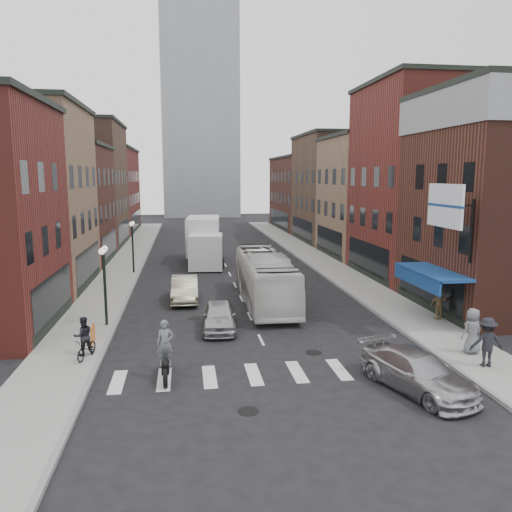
{
  "coord_description": "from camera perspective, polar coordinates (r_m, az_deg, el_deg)",
  "views": [
    {
      "loc": [
        -3.42,
        -21.05,
        7.54
      ],
      "look_at": [
        0.68,
        7.33,
        2.94
      ],
      "focal_mm": 35.0,
      "sensor_mm": 36.0,
      "label": 1
    }
  ],
  "objects": [
    {
      "name": "curb_left",
      "position": [
        43.86,
        -12.77,
        -1.02
      ],
      "size": [
        0.2,
        74.0,
        0.16
      ],
      "primitive_type": "cube",
      "color": "gray",
      "rests_on": "ground"
    },
    {
      "name": "sedan_left_far",
      "position": [
        30.77,
        -8.16,
        -3.75
      ],
      "size": [
        1.62,
        4.52,
        1.49
      ],
      "primitive_type": "imported",
      "rotation": [
        0.0,
        0.0,
        -0.01
      ],
      "color": "#B5AF92",
      "rests_on": "ground"
    },
    {
      "name": "curb_right",
      "position": [
        44.93,
        5.32,
        -0.6
      ],
      "size": [
        0.2,
        74.0,
        0.16
      ],
      "primitive_type": "cube",
      "color": "gray",
      "rests_on": "ground"
    },
    {
      "name": "streetlamp_far",
      "position": [
        39.53,
        -13.94,
        2.11
      ],
      "size": [
        0.32,
        1.22,
        4.11
      ],
      "color": "black",
      "rests_on": "ground"
    },
    {
      "name": "sidewalk_right",
      "position": [
        45.29,
        7.16,
        -0.45
      ],
      "size": [
        3.0,
        74.0,
        0.15
      ],
      "primitive_type": "cube",
      "color": "gray",
      "rests_on": "ground"
    },
    {
      "name": "streetlamp_near",
      "position": [
        25.79,
        -16.96,
        -1.64
      ],
      "size": [
        0.32,
        1.22,
        4.11
      ],
      "color": "black",
      "rests_on": "ground"
    },
    {
      "name": "ground",
      "position": [
        22.62,
        0.97,
        -10.37
      ],
      "size": [
        160.0,
        160.0,
        0.0
      ],
      "primitive_type": "plane",
      "color": "black",
      "rests_on": "ground"
    },
    {
      "name": "ped_left_solo",
      "position": [
        22.24,
        -19.14,
        -8.62
      ],
      "size": [
        0.91,
        0.73,
        1.63
      ],
      "primitive_type": "imported",
      "rotation": [
        0.0,
        0.0,
        3.55
      ],
      "color": "black",
      "rests_on": "sidewalk_left"
    },
    {
      "name": "bldg_right_far_a",
      "position": [
        59.02,
        10.06,
        7.62
      ],
      "size": [
        10.3,
        12.2,
        12.3
      ],
      "color": "#503528",
      "rests_on": "ground"
    },
    {
      "name": "bldg_right_far_b",
      "position": [
        72.47,
        6.56,
        7.16
      ],
      "size": [
        10.3,
        16.2,
        10.3
      ],
      "color": "#482219",
      "rests_on": "ground"
    },
    {
      "name": "billboard_sign",
      "position": [
        24.71,
        20.96,
        5.24
      ],
      "size": [
        1.52,
        3.0,
        3.7
      ],
      "color": "black",
      "rests_on": "ground"
    },
    {
      "name": "ped_right_b",
      "position": [
        27.7,
        20.19,
        -5.24
      ],
      "size": [
        0.95,
        0.49,
        1.6
      ],
      "primitive_type": "imported",
      "rotation": [
        0.0,
        0.0,
        3.17
      ],
      "color": "olive",
      "rests_on": "sidewalk_right"
    },
    {
      "name": "sidewalk_left",
      "position": [
        43.99,
        -14.72,
        -0.97
      ],
      "size": [
        3.0,
        74.0,
        0.15
      ],
      "primitive_type": "cube",
      "color": "gray",
      "rests_on": "ground"
    },
    {
      "name": "bldg_left_mid_b",
      "position": [
        46.58,
        -22.7,
        5.47
      ],
      "size": [
        10.3,
        10.2,
        10.3
      ],
      "color": "#482219",
      "rests_on": "ground"
    },
    {
      "name": "ped_right_a",
      "position": [
        21.75,
        24.89,
        -8.9
      ],
      "size": [
        1.35,
        0.81,
        1.97
      ],
      "primitive_type": "imported",
      "rotation": [
        0.0,
        0.0,
        2.99
      ],
      "color": "black",
      "rests_on": "sidewalk_right"
    },
    {
      "name": "bldg_left_mid_a",
      "position": [
        36.94,
        -26.62,
        5.99
      ],
      "size": [
        10.3,
        10.2,
        12.3
      ],
      "color": "#9F7757",
      "rests_on": "ground"
    },
    {
      "name": "sedan_left_near",
      "position": [
        24.95,
        -4.24,
        -6.85
      ],
      "size": [
        1.91,
        4.18,
        1.39
      ],
      "primitive_type": "imported",
      "rotation": [
        0.0,
        0.0,
        -0.07
      ],
      "color": "#AEAEB3",
      "rests_on": "ground"
    },
    {
      "name": "motorcycle_rider",
      "position": [
        19.18,
        -10.3,
        -10.74
      ],
      "size": [
        0.64,
        2.26,
        2.3
      ],
      "rotation": [
        0.0,
        0.0,
        -0.02
      ],
      "color": "black",
      "rests_on": "ground"
    },
    {
      "name": "bldg_right_mid_a",
      "position": [
        39.6,
        19.7,
        8.02
      ],
      "size": [
        10.3,
        10.2,
        14.3
      ],
      "color": "maroon",
      "rests_on": "ground"
    },
    {
      "name": "bldg_right_mid_b",
      "position": [
        48.71,
        14.1,
        6.61
      ],
      "size": [
        10.3,
        10.2,
        11.3
      ],
      "color": "#9F7757",
      "rests_on": "ground"
    },
    {
      "name": "bike_rack",
      "position": [
        23.79,
        -18.15,
        -8.45
      ],
      "size": [
        0.08,
        0.68,
        0.8
      ],
      "color": "#D8590C",
      "rests_on": "sidewalk_left"
    },
    {
      "name": "parked_bicycle",
      "position": [
        21.94,
        -18.77,
        -9.93
      ],
      "size": [
        0.95,
        1.68,
        0.83
      ],
      "primitive_type": "imported",
      "rotation": [
        0.0,
        0.0,
        -0.26
      ],
      "color": "black",
      "rests_on": "sidewalk_left"
    },
    {
      "name": "ped_right_c",
      "position": [
        23.04,
        23.49,
        -7.85
      ],
      "size": [
        1.04,
        0.78,
        1.94
      ],
      "primitive_type": "imported",
      "rotation": [
        0.0,
        0.0,
        3.32
      ],
      "color": "slate",
      "rests_on": "sidewalk_right"
    },
    {
      "name": "transit_bus",
      "position": [
        29.83,
        1.01,
        -2.56
      ],
      "size": [
        2.72,
        10.89,
        3.02
      ],
      "primitive_type": "imported",
      "rotation": [
        0.0,
        0.0,
        -0.02
      ],
      "color": "silver",
      "rests_on": "ground"
    },
    {
      "name": "crosswalk_stripes",
      "position": [
        19.86,
        2.39,
        -13.22
      ],
      "size": [
        12.0,
        2.2,
        0.01
      ],
      "primitive_type": "cube",
      "color": "silver",
      "rests_on": "ground"
    },
    {
      "name": "box_truck",
      "position": [
        43.48,
        -5.96,
        1.67
      ],
      "size": [
        3.23,
        9.27,
        3.96
      ],
      "rotation": [
        0.0,
        0.0,
        -0.08
      ],
      "color": "silver",
      "rests_on": "ground"
    },
    {
      "name": "bldg_left_far_b",
      "position": [
        71.03,
        -17.73,
        7.15
      ],
      "size": [
        10.3,
        16.2,
        11.3
      ],
      "color": "maroon",
      "rests_on": "ground"
    },
    {
      "name": "curb_car",
      "position": [
        18.99,
        17.97,
        -12.5
      ],
      "size": [
        3.34,
        5.14,
        1.39
      ],
      "primitive_type": "imported",
      "rotation": [
        0.0,
        0.0,
        0.32
      ],
      "color": "#ACABB0",
      "rests_on": "ground"
    },
    {
      "name": "distant_tower",
      "position": [
        100.64,
        -6.5,
        19.04
      ],
      "size": [
        14.0,
        14.0,
        50.0
      ],
      "primitive_type": "cube",
      "color": "#9399A0",
      "rests_on": "ground"
    },
    {
      "name": "bldg_left_far_a",
      "position": [
        57.24,
        -20.07,
        7.67
      ],
      "size": [
        10.3,
        12.2,
        13.3
      ],
      "color": "#503528",
      "rests_on": "ground"
    },
    {
      "name": "awning_blue",
      "position": [
        27.04,
        19.12,
        -1.87
      ],
      "size": [
        1.8,
        5.0,
        0.78
      ],
      "color": "navy",
      "rests_on": "ground"
    }
  ]
}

